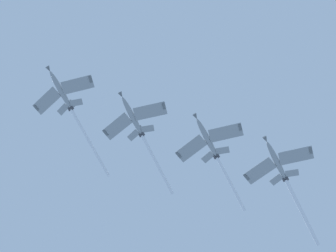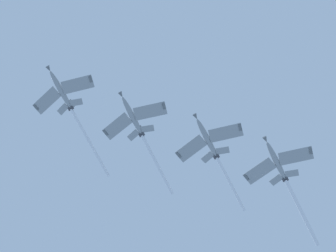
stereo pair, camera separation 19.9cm
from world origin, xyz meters
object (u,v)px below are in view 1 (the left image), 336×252
object	(u,v)px
jet_lead	(69,104)
jet_third	(212,148)
jet_fourth	(285,179)
jet_second	(139,129)

from	to	relation	value
jet_lead	jet_third	distance (m)	42.23
jet_lead	jet_third	world-z (taller)	jet_lead
jet_third	jet_fourth	distance (m)	21.72
jet_second	jet_fourth	size ratio (longest dim) A/B	0.93
jet_third	jet_second	bearing A→B (deg)	-11.66
jet_lead	jet_second	bearing A→B (deg)	174.54
jet_third	jet_fourth	size ratio (longest dim) A/B	0.89
jet_fourth	jet_second	bearing A→B (deg)	-5.74
jet_lead	jet_third	bearing A→B (deg)	171.46
jet_second	jet_third	distance (m)	21.05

